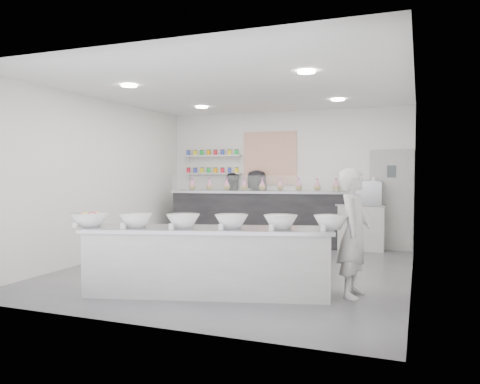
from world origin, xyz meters
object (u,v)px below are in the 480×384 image
object	(u,v)px
woman_prep	(354,233)
staff_right	(257,207)
prep_counter	(207,261)
back_bar	(262,218)
espresso_ledge	(353,227)
staff_left	(231,207)
espresso_machine	(367,193)

from	to	relation	value
woman_prep	staff_right	xyz separation A→B (m)	(-2.67, 3.84, -0.00)
prep_counter	back_bar	bearing A→B (deg)	82.70
back_bar	espresso_ledge	xyz separation A→B (m)	(1.96, 0.18, -0.13)
staff_left	espresso_ledge	bearing A→B (deg)	169.55
espresso_ledge	woman_prep	world-z (taller)	woman_prep
espresso_ledge	espresso_machine	distance (m)	0.77
staff_right	espresso_machine	bearing A→B (deg)	-166.51
back_bar	staff_left	bearing A→B (deg)	152.48
espresso_machine	espresso_ledge	bearing A→B (deg)	180.00
espresso_ledge	staff_left	distance (m)	2.82
espresso_machine	staff_left	world-z (taller)	staff_left
staff_left	staff_right	xyz separation A→B (m)	(0.63, 0.00, 0.03)
espresso_machine	staff_left	bearing A→B (deg)	178.70
prep_counter	staff_left	world-z (taller)	staff_left
prep_counter	back_bar	distance (m)	4.24
espresso_machine	woman_prep	world-z (taller)	woman_prep
back_bar	staff_left	distance (m)	0.90
back_bar	woman_prep	xyz separation A→B (m)	(2.45, -3.59, 0.23)
staff_right	woman_prep	bearing A→B (deg)	139.90
staff_right	espresso_ledge	bearing A→B (deg)	-166.72
prep_counter	espresso_ledge	xyz separation A→B (m)	(1.34, 4.37, 0.03)
staff_right	prep_counter	bearing A→B (deg)	115.67
espresso_ledge	staff_right	xyz separation A→B (m)	(-2.17, 0.07, 0.36)
espresso_machine	staff_right	distance (m)	2.48
woman_prep	prep_counter	bearing A→B (deg)	112.71
back_bar	espresso_ledge	world-z (taller)	back_bar
espresso_machine	woman_prep	bearing A→B (deg)	-86.71
prep_counter	espresso_ledge	world-z (taller)	espresso_ledge
prep_counter	espresso_ledge	distance (m)	4.57
woman_prep	staff_left	xyz separation A→B (m)	(-3.30, 3.84, -0.03)
prep_counter	woman_prep	world-z (taller)	woman_prep
prep_counter	woman_prep	distance (m)	1.98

